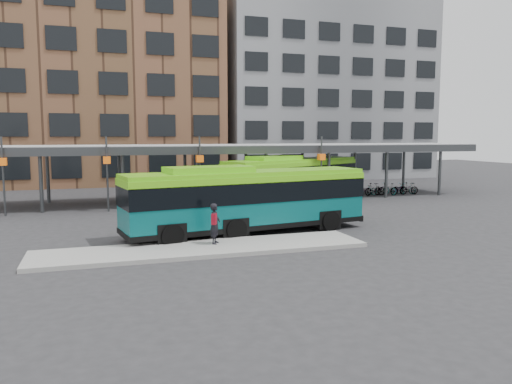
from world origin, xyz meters
name	(u,v)px	position (x,y,z in m)	size (l,w,h in m)	color
ground	(296,230)	(0.00, 0.00, 0.00)	(120.00, 120.00, 0.00)	#28282B
boarding_island	(203,249)	(-5.50, -3.00, 0.09)	(14.00, 3.00, 0.18)	gray
canopy	(230,148)	(-0.06, 12.87, 3.91)	(40.00, 6.53, 4.80)	#999B9E
building_brick	(89,76)	(-10.00, 32.00, 11.00)	(26.00, 14.00, 22.00)	brown
building_grey	(318,92)	(16.00, 32.00, 10.00)	(24.00, 14.00, 20.00)	slate
bus_front	(247,198)	(-2.64, 0.03, 1.77)	(12.60, 4.53, 3.40)	#075557
bus_rear	(293,177)	(4.26, 10.88, 1.78)	(12.24, 8.05, 3.43)	#075557
pedestrian	(215,223)	(-4.87, -2.57, 1.08)	(0.66, 0.76, 1.76)	black
bike_rack	(389,189)	(13.17, 11.93, 0.48)	(5.52, 1.48, 1.04)	slate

